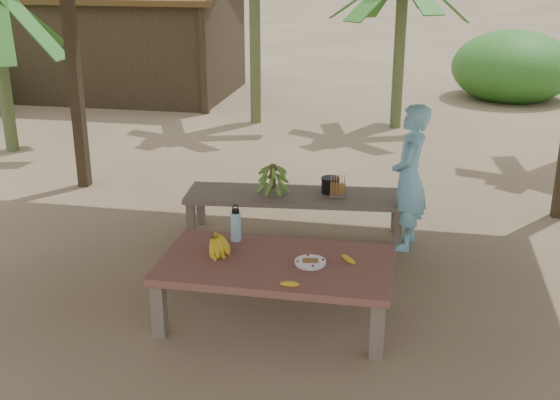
% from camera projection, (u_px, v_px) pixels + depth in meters
% --- Properties ---
extents(ground, '(80.00, 80.00, 0.00)m').
position_uv_depth(ground, '(266.00, 287.00, 6.12)').
color(ground, brown).
rests_on(ground, ground).
extents(work_table, '(1.80, 1.00, 0.50)m').
position_uv_depth(work_table, '(276.00, 269.00, 5.46)').
color(work_table, brown).
rests_on(work_table, ground).
extents(bench, '(2.25, 0.80, 0.45)m').
position_uv_depth(bench, '(295.00, 199.00, 7.10)').
color(bench, brown).
rests_on(bench, ground).
extents(ripe_banana_bunch, '(0.29, 0.26, 0.17)m').
position_uv_depth(ripe_banana_bunch, '(212.00, 244.00, 5.54)').
color(ripe_banana_bunch, yellow).
rests_on(ripe_banana_bunch, work_table).
extents(plate, '(0.24, 0.24, 0.04)m').
position_uv_depth(plate, '(310.00, 263.00, 5.37)').
color(plate, white).
rests_on(plate, work_table).
extents(loose_banana_front, '(0.15, 0.09, 0.04)m').
position_uv_depth(loose_banana_front, '(290.00, 284.00, 5.02)').
color(loose_banana_front, yellow).
rests_on(loose_banana_front, work_table).
extents(loose_banana_side, '(0.14, 0.13, 0.04)m').
position_uv_depth(loose_banana_side, '(349.00, 259.00, 5.42)').
color(loose_banana_side, yellow).
rests_on(loose_banana_side, work_table).
extents(water_flask, '(0.09, 0.09, 0.32)m').
position_uv_depth(water_flask, '(236.00, 225.00, 5.78)').
color(water_flask, '#41A2CC').
rests_on(water_flask, work_table).
extents(green_banana_stalk, '(0.30, 0.30, 0.32)m').
position_uv_depth(green_banana_stalk, '(273.00, 178.00, 7.05)').
color(green_banana_stalk, '#598C2D').
rests_on(green_banana_stalk, bench).
extents(cooking_pot, '(0.18, 0.18, 0.15)m').
position_uv_depth(cooking_pot, '(330.00, 186.00, 7.09)').
color(cooking_pot, black).
rests_on(cooking_pot, bench).
extents(skewer_rack, '(0.19, 0.10, 0.24)m').
position_uv_depth(skewer_rack, '(338.00, 186.00, 6.95)').
color(skewer_rack, '#A57F47').
rests_on(skewer_rack, bench).
extents(woman, '(0.40, 0.56, 1.43)m').
position_uv_depth(woman, '(409.00, 178.00, 6.73)').
color(woman, '#72BAD7').
rests_on(woman, ground).
extents(hut, '(4.40, 3.43, 2.85)m').
position_uv_depth(hut, '(129.00, 38.00, 13.95)').
color(hut, black).
rests_on(hut, ground).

